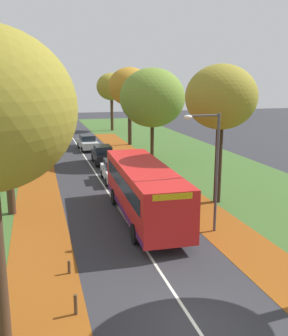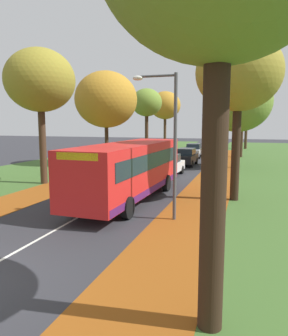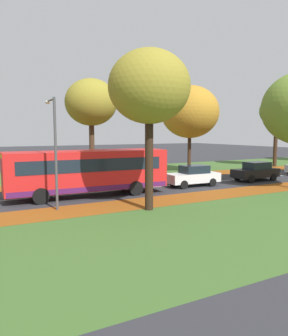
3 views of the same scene
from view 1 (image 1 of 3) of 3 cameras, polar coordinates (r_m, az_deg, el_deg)
ground_plane at (r=13.47m, az=7.42°, el=-21.69°), size 160.00×160.00×0.00m
leaf_litter_left at (r=25.34m, az=-14.99°, el=-5.04°), size 2.80×60.00×0.00m
grass_verge_right at (r=33.98m, az=8.78°, el=-0.21°), size 12.00×90.00×0.01m
leaf_litter_right at (r=26.91m, az=5.00°, el=-3.58°), size 2.80×60.00×0.00m
road_centre_line at (r=31.43m, az=-6.73°, el=-1.22°), size 0.12×80.00×0.01m
tree_left_near at (r=22.81m, az=-19.77°, el=9.83°), size 4.50×4.50×8.78m
tree_left_mid at (r=33.40m, az=-18.69°, el=9.83°), size 5.94×5.94×8.91m
tree_left_far at (r=46.06m, az=-17.75°, el=11.05°), size 4.04×4.04×8.51m
tree_left_distant at (r=57.49m, az=-17.71°, el=11.55°), size 5.06×5.06×9.18m
tree_right_near at (r=24.17m, az=11.12°, el=9.96°), size 4.30×4.30×8.47m
tree_right_mid at (r=36.14m, az=1.22°, el=10.15°), size 5.93×5.93×8.56m
tree_right_far at (r=45.67m, az=-2.12°, el=11.69°), size 4.82×4.82×8.87m
tree_right_distant at (r=58.77m, az=-4.75°, el=11.65°), size 4.37×4.37×8.40m
bollard_second at (r=13.84m, az=-9.89°, el=-18.95°), size 0.12×0.12×0.72m
bollard_third at (r=16.40m, az=-10.81°, el=-13.96°), size 0.12×0.12×0.55m
streetlamp_right at (r=19.45m, az=9.71°, el=1.19°), size 1.89×0.28×6.00m
bus at (r=21.55m, az=-0.01°, el=-3.05°), size 2.91×10.48×2.98m
car_white_lead at (r=29.74m, az=-4.26°, el=-0.38°), size 1.91×4.26×1.62m
car_black_following at (r=36.06m, az=-5.95°, el=1.95°), size 1.83×4.22×1.62m
car_silver_third_in_line at (r=43.13m, az=-8.19°, el=3.68°), size 1.94×4.28×1.62m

